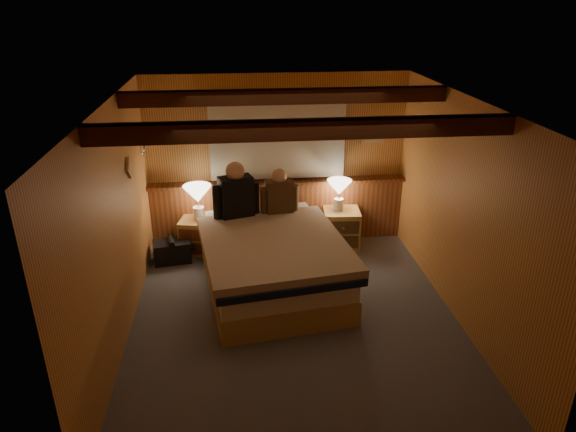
{
  "coord_description": "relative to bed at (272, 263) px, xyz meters",
  "views": [
    {
      "loc": [
        -0.59,
        -4.76,
        3.35
      ],
      "look_at": [
        -0.03,
        0.4,
        1.09
      ],
      "focal_mm": 32.0,
      "sensor_mm": 36.0,
      "label": 1
    }
  ],
  "objects": [
    {
      "name": "floor",
      "position": [
        0.19,
        -0.67,
        -0.37
      ],
      "size": [
        4.2,
        4.2,
        0.0
      ],
      "primitive_type": "plane",
      "color": "#4C505A",
      "rests_on": "ground"
    },
    {
      "name": "ceiling",
      "position": [
        0.19,
        -0.67,
        2.03
      ],
      "size": [
        4.2,
        4.2,
        0.0
      ],
      "primitive_type": "plane",
      "rotation": [
        3.14,
        0.0,
        0.0
      ],
      "color": "#D99351",
      "rests_on": "wall_back"
    },
    {
      "name": "wall_back",
      "position": [
        0.19,
        1.43,
        0.83
      ],
      "size": [
        3.6,
        0.0,
        3.6
      ],
      "primitive_type": "plane",
      "rotation": [
        1.57,
        0.0,
        0.0
      ],
      "color": "gold",
      "rests_on": "floor"
    },
    {
      "name": "wall_left",
      "position": [
        -1.61,
        -0.67,
        0.83
      ],
      "size": [
        0.0,
        4.2,
        4.2
      ],
      "primitive_type": "plane",
      "rotation": [
        1.57,
        0.0,
        1.57
      ],
      "color": "gold",
      "rests_on": "floor"
    },
    {
      "name": "wall_right",
      "position": [
        1.99,
        -0.67,
        0.83
      ],
      "size": [
        0.0,
        4.2,
        4.2
      ],
      "primitive_type": "plane",
      "rotation": [
        1.57,
        0.0,
        -1.57
      ],
      "color": "gold",
      "rests_on": "floor"
    },
    {
      "name": "wall_front",
      "position": [
        0.19,
        -2.77,
        0.83
      ],
      "size": [
        3.6,
        0.0,
        3.6
      ],
      "primitive_type": "plane",
      "rotation": [
        -1.57,
        0.0,
        0.0
      ],
      "color": "gold",
      "rests_on": "floor"
    },
    {
      "name": "wainscot",
      "position": [
        0.19,
        1.37,
        0.12
      ],
      "size": [
        3.6,
        0.23,
        0.94
      ],
      "color": "brown",
      "rests_on": "wall_back"
    },
    {
      "name": "curtain_window",
      "position": [
        0.19,
        1.36,
        1.15
      ],
      "size": [
        2.18,
        0.09,
        1.11
      ],
      "color": "#411E10",
      "rests_on": "wall_back"
    },
    {
      "name": "ceiling_beams",
      "position": [
        0.19,
        -0.52,
        1.94
      ],
      "size": [
        3.6,
        1.65,
        0.16
      ],
      "color": "#411E10",
      "rests_on": "ceiling"
    },
    {
      "name": "coat_rail",
      "position": [
        -1.53,
        0.91,
        1.3
      ],
      "size": [
        0.05,
        0.55,
        0.24
      ],
      "color": "silver",
      "rests_on": "wall_left"
    },
    {
      "name": "framed_print",
      "position": [
        1.54,
        1.41,
        1.18
      ],
      "size": [
        0.3,
        0.04,
        0.25
      ],
      "color": "tan",
      "rests_on": "wall_back"
    },
    {
      "name": "bed",
      "position": [
        0.0,
        0.0,
        0.0
      ],
      "size": [
        1.86,
        2.28,
        0.71
      ],
      "rotation": [
        0.0,
        0.0,
        0.14
      ],
      "color": "tan",
      "rests_on": "floor"
    },
    {
      "name": "nightstand_left",
      "position": [
        -0.96,
        1.1,
        -0.12
      ],
      "size": [
        0.53,
        0.49,
        0.5
      ],
      "rotation": [
        0.0,
        0.0,
        -0.21
      ],
      "color": "tan",
      "rests_on": "floor"
    },
    {
      "name": "nightstand_right",
      "position": [
        1.07,
        1.08,
        -0.09
      ],
      "size": [
        0.54,
        0.5,
        0.55
      ],
      "rotation": [
        0.0,
        0.0,
        -0.1
      ],
      "color": "tan",
      "rests_on": "floor"
    },
    {
      "name": "lamp_left",
      "position": [
        -0.92,
        1.1,
        0.48
      ],
      "size": [
        0.38,
        0.38,
        0.5
      ],
      "color": "white",
      "rests_on": "nightstand_left"
    },
    {
      "name": "lamp_right",
      "position": [
        1.02,
        1.11,
        0.49
      ],
      "size": [
        0.34,
        0.34,
        0.44
      ],
      "color": "white",
      "rests_on": "nightstand_right"
    },
    {
      "name": "person_left",
      "position": [
        -0.4,
        0.71,
        0.64
      ],
      "size": [
        0.6,
        0.35,
        0.75
      ],
      "rotation": [
        0.0,
        0.0,
        0.28
      ],
      "color": "black",
      "rests_on": "bed"
    },
    {
      "name": "person_right",
      "position": [
        0.16,
        0.78,
        0.58
      ],
      "size": [
        0.5,
        0.24,
        0.62
      ],
      "rotation": [
        0.0,
        0.0,
        0.13
      ],
      "color": "#48301C",
      "rests_on": "bed"
    },
    {
      "name": "duffel_bag",
      "position": [
        -1.29,
        0.87,
        -0.22
      ],
      "size": [
        0.53,
        0.36,
        0.35
      ],
      "rotation": [
        0.0,
        0.0,
        0.16
      ],
      "color": "black",
      "rests_on": "floor"
    }
  ]
}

